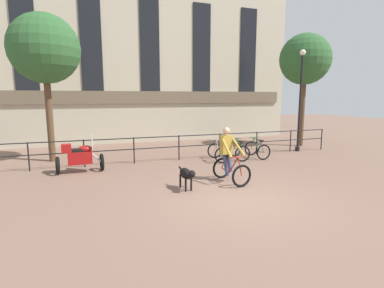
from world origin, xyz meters
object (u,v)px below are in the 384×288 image
Objects in this scene: parked_bicycle_near_lamp at (218,152)px; parked_motorcycle at (80,157)px; parked_bicycle_mid_left at (238,151)px; parked_bicycle_mid_right at (257,149)px; cyclist_with_bike at (229,158)px; dog at (187,174)px; street_lamp at (300,96)px.

parked_motorcycle is at bearing 8.87° from parked_bicycle_near_lamp.
parked_bicycle_near_lamp is 0.93m from parked_bicycle_mid_left.
parked_bicycle_mid_left is (0.93, 0.00, 0.00)m from parked_bicycle_near_lamp.
parked_bicycle_near_lamp is 1.86m from parked_bicycle_mid_right.
dog is (-1.53, -0.39, -0.30)m from cyclist_with_bike.
parked_bicycle_near_lamp is at bearing 8.63° from parked_bicycle_mid_left.
parked_motorcycle is at bearing 2.41° from parked_bicycle_mid_right.
dog is 4.78m from parked_bicycle_mid_left.
street_lamp is (10.01, 0.88, 2.13)m from parked_motorcycle.
parked_motorcycle is (-2.91, 3.16, 0.10)m from dog.
cyclist_with_bike is 1.43× the size of parked_bicycle_near_lamp.
parked_bicycle_mid_right is (2.84, 2.92, -0.41)m from cyclist_with_bike.
street_lamp is at bearing -87.47° from parked_motorcycle.
parked_bicycle_mid_right is (0.93, -0.00, -0.00)m from parked_bicycle_mid_left.
street_lamp reaches higher than parked_bicycle_near_lamp.
cyclist_with_bike is at bearing -146.78° from street_lamp.
parked_bicycle_mid_right reaches higher than dog.
cyclist_with_bike is at bearing -124.42° from parked_motorcycle.
parked_bicycle_near_lamp and parked_bicycle_mid_right have the same top height.
cyclist_with_bike is 0.35× the size of street_lamp.
street_lamp reaches higher than dog.
street_lamp reaches higher than parked_motorcycle.
dog is at bearing 52.52° from parked_bicycle_mid_left.
street_lamp is (7.10, 4.04, 2.23)m from dog.
cyclist_with_bike is 1.64× the size of dog.
parked_bicycle_mid_right is (4.38, 3.31, -0.10)m from dog.
cyclist_with_bike reaches higher than parked_bicycle_near_lamp.
parked_bicycle_mid_left is at bearing 38.01° from dog.
parked_bicycle_near_lamp is (2.51, 3.31, -0.10)m from dog.
parked_bicycle_mid_right is (1.86, -0.00, -0.00)m from parked_bicycle_near_lamp.
cyclist_with_bike is 5.24m from parked_motorcycle.
parked_bicycle_near_lamp is 0.25× the size of street_lamp.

